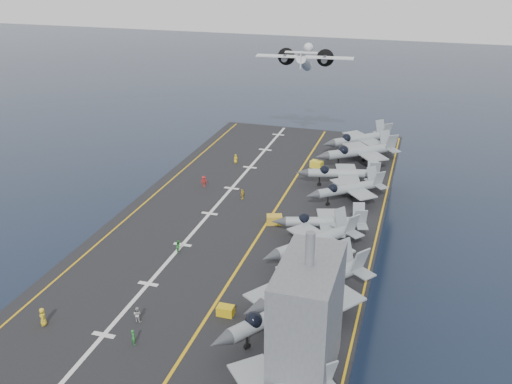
# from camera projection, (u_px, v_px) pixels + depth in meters

# --- Properties ---
(ground) EXTENTS (500.00, 500.00, 0.00)m
(ground) POSITION_uv_depth(u_px,v_px,m) (248.00, 280.00, 87.17)
(ground) COLOR #142135
(ground) RESTS_ON ground
(hull) EXTENTS (36.00, 90.00, 10.00)m
(hull) POSITION_uv_depth(u_px,v_px,m) (248.00, 251.00, 85.18)
(hull) COLOR #56595E
(hull) RESTS_ON ground
(flight_deck) EXTENTS (38.00, 92.00, 0.40)m
(flight_deck) POSITION_uv_depth(u_px,v_px,m) (248.00, 220.00, 83.11)
(flight_deck) COLOR black
(flight_deck) RESTS_ON hull
(foul_line) EXTENTS (0.35, 90.00, 0.02)m
(foul_line) POSITION_uv_depth(u_px,v_px,m) (268.00, 221.00, 82.22)
(foul_line) COLOR gold
(foul_line) RESTS_ON flight_deck
(landing_centerline) EXTENTS (0.50, 90.00, 0.02)m
(landing_centerline) POSITION_uv_depth(u_px,v_px,m) (210.00, 214.00, 84.61)
(landing_centerline) COLOR silver
(landing_centerline) RESTS_ON flight_deck
(deck_edge_port) EXTENTS (0.25, 90.00, 0.02)m
(deck_edge_port) POSITION_uv_depth(u_px,v_px,m) (143.00, 205.00, 87.54)
(deck_edge_port) COLOR gold
(deck_edge_port) RESTS_ON flight_deck
(deck_edge_stbd) EXTENTS (0.25, 90.00, 0.02)m
(deck_edge_stbd) POSITION_uv_depth(u_px,v_px,m) (377.00, 236.00, 78.10)
(deck_edge_stbd) COLOR gold
(deck_edge_stbd) RESTS_ON flight_deck
(island_superstructure) EXTENTS (5.00, 10.00, 15.00)m
(island_superstructure) POSITION_uv_depth(u_px,v_px,m) (307.00, 309.00, 49.72)
(island_superstructure) COLOR #56595E
(island_superstructure) RESTS_ON flight_deck
(fighter_jet_1) EXTENTS (16.69, 17.96, 5.19)m
(fighter_jet_1) POSITION_uv_depth(u_px,v_px,m) (279.00, 311.00, 57.69)
(fighter_jet_1) COLOR #8F989E
(fighter_jet_1) RESTS_ON flight_deck
(fighter_jet_2) EXTENTS (18.48, 19.55, 5.66)m
(fighter_jet_2) POSITION_uv_depth(u_px,v_px,m) (313.00, 283.00, 62.05)
(fighter_jet_2) COLOR #A0A7B1
(fighter_jet_2) RESTS_ON flight_deck
(fighter_jet_3) EXTENTS (16.51, 17.29, 5.01)m
(fighter_jet_3) POSITION_uv_depth(u_px,v_px,m) (315.00, 240.00, 71.82)
(fighter_jet_3) COLOR gray
(fighter_jet_3) RESTS_ON flight_deck
(fighter_jet_4) EXTENTS (14.72, 11.79, 4.46)m
(fighter_jet_4) POSITION_uv_depth(u_px,v_px,m) (325.00, 221.00, 77.37)
(fighter_jet_4) COLOR gray
(fighter_jet_4) RESTS_ON flight_deck
(fighter_jet_5) EXTENTS (15.83, 15.38, 4.61)m
(fighter_jet_5) POSITION_uv_depth(u_px,v_px,m) (349.00, 188.00, 87.79)
(fighter_jet_5) COLOR #99A1AA
(fighter_jet_5) RESTS_ON flight_deck
(fighter_jet_6) EXTENTS (15.52, 12.22, 4.76)m
(fighter_jet_6) POSITION_uv_depth(u_px,v_px,m) (343.00, 173.00, 93.39)
(fighter_jet_6) COLOR #8D949B
(fighter_jet_6) RESTS_ON flight_deck
(fighter_jet_7) EXTENTS (18.90, 17.87, 5.47)m
(fighter_jet_7) POSITION_uv_depth(u_px,v_px,m) (360.00, 151.00, 102.33)
(fighter_jet_7) COLOR #98A0A6
(fighter_jet_7) RESTS_ON flight_deck
(fighter_jet_8) EXTENTS (17.58, 17.28, 5.14)m
(fighter_jet_8) POSITION_uv_depth(u_px,v_px,m) (361.00, 138.00, 109.55)
(fighter_jet_8) COLOR #9CA3AC
(fighter_jet_8) RESTS_ON flight_deck
(tow_cart_a) EXTENTS (1.81, 1.18, 1.08)m
(tow_cart_a) POSITION_uv_depth(u_px,v_px,m) (226.00, 311.00, 61.28)
(tow_cart_a) COLOR gold
(tow_cart_a) RESTS_ON flight_deck
(tow_cart_b) EXTENTS (2.52, 2.03, 1.31)m
(tow_cart_b) POSITION_uv_depth(u_px,v_px,m) (274.00, 220.00, 81.31)
(tow_cart_b) COLOR gold
(tow_cart_b) RESTS_ON flight_deck
(tow_cart_c) EXTENTS (2.42, 1.92, 1.27)m
(tow_cart_c) POSITION_uv_depth(u_px,v_px,m) (317.00, 164.00, 101.84)
(tow_cart_c) COLOR yellow
(tow_cart_c) RESTS_ON flight_deck
(crew_0) EXTENTS (1.38, 1.46, 2.03)m
(crew_0) POSITION_uv_depth(u_px,v_px,m) (43.00, 317.00, 59.48)
(crew_0) COLOR gold
(crew_0) RESTS_ON flight_deck
(crew_2) EXTENTS (0.86, 1.12, 1.68)m
(crew_2) POSITION_uv_depth(u_px,v_px,m) (179.00, 246.00, 73.75)
(crew_2) COLOR #238F29
(crew_2) RESTS_ON flight_deck
(crew_3) EXTENTS (1.31, 1.06, 1.90)m
(crew_3) POSITION_uv_depth(u_px,v_px,m) (204.00, 181.00, 93.64)
(crew_3) COLOR #B21919
(crew_3) RESTS_ON flight_deck
(crew_4) EXTENTS (0.78, 1.07, 1.65)m
(crew_4) POSITION_uv_depth(u_px,v_px,m) (242.00, 194.00, 89.22)
(crew_4) COLOR yellow
(crew_4) RESTS_ON flight_deck
(crew_5) EXTENTS (1.12, 1.13, 1.60)m
(crew_5) POSITION_uv_depth(u_px,v_px,m) (236.00, 159.00, 104.04)
(crew_5) COLOR yellow
(crew_5) RESTS_ON flight_deck
(crew_6) EXTENTS (1.19, 1.22, 1.71)m
(crew_6) POSITION_uv_depth(u_px,v_px,m) (134.00, 337.00, 56.64)
(crew_6) COLOR #23812D
(crew_6) RESTS_ON flight_deck
(crew_7) EXTENTS (1.08, 0.75, 1.75)m
(crew_7) POSITION_uv_depth(u_px,v_px,m) (137.00, 314.00, 60.10)
(crew_7) COLOR silver
(crew_7) RESTS_ON flight_deck
(transport_plane) EXTENTS (23.61, 17.30, 5.25)m
(transport_plane) POSITION_uv_depth(u_px,v_px,m) (304.00, 63.00, 130.02)
(transport_plane) COLOR silver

